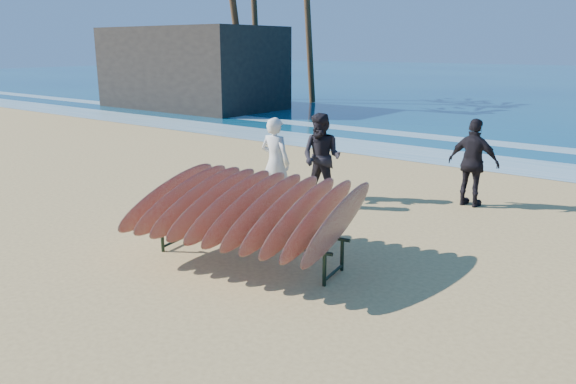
# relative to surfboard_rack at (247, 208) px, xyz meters

# --- Properties ---
(ground) EXTENTS (120.00, 120.00, 0.00)m
(ground) POSITION_rel_surfboard_rack_xyz_m (0.07, 0.15, -0.88)
(ground) COLOR tan
(ground) RESTS_ON ground
(foam_near) EXTENTS (160.00, 160.00, 0.00)m
(foam_near) POSITION_rel_surfboard_rack_xyz_m (0.07, 10.15, -0.87)
(foam_near) COLOR white
(foam_near) RESTS_ON ground
(foam_far) EXTENTS (160.00, 160.00, 0.00)m
(foam_far) POSITION_rel_surfboard_rack_xyz_m (0.07, 13.65, -0.87)
(foam_far) COLOR white
(foam_far) RESTS_ON ground
(surfboard_rack) EXTENTS (3.55, 3.06, 1.41)m
(surfboard_rack) POSITION_rel_surfboard_rack_xyz_m (0.00, 0.00, 0.00)
(surfboard_rack) COLOR black
(surfboard_rack) RESTS_ON ground
(person_white) EXTENTS (0.72, 0.49, 1.91)m
(person_white) POSITION_rel_surfboard_rack_xyz_m (-1.64, 2.74, 0.07)
(person_white) COLOR silver
(person_white) RESTS_ON ground
(person_dark_a) EXTENTS (1.01, 0.83, 1.93)m
(person_dark_a) POSITION_rel_surfboard_rack_xyz_m (-1.14, 3.74, 0.09)
(person_dark_a) COLOR black
(person_dark_a) RESTS_ON ground
(person_dark_b) EXTENTS (1.12, 0.51, 1.88)m
(person_dark_b) POSITION_rel_surfboard_rack_xyz_m (1.67, 5.31, 0.06)
(person_dark_b) COLOR black
(person_dark_b) RESTS_ON ground
(building) EXTENTS (9.66, 5.37, 4.30)m
(building) POSITION_rel_surfboard_rack_xyz_m (-17.68, 15.38, 1.27)
(building) COLOR #2D2823
(building) RESTS_ON ground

